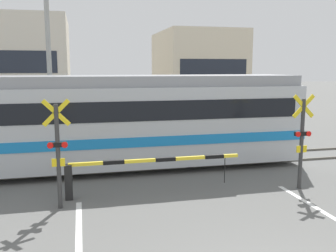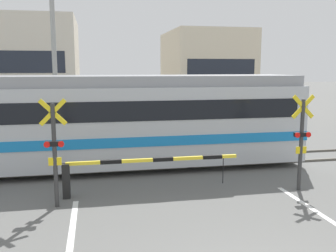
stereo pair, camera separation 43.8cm
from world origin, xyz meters
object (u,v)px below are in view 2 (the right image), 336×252
crossing_barrier_far (188,130)px  crossing_signal_right (301,139)px  pedestrian (143,120)px  crossing_signal_left (54,148)px  crossing_barrier_near (122,168)px

crossing_barrier_far → crossing_signal_right: (1.71, -6.32, 0.75)m
crossing_barrier_far → pedestrian: size_ratio=2.90×
crossing_barrier_far → crossing_signal_left: size_ratio=1.78×
crossing_signal_right → pedestrian: bearing=111.6°
crossing_barrier_far → crossing_signal_right: size_ratio=1.78×
crossing_barrier_far → crossing_signal_left: crossing_signal_left is taller
crossing_barrier_near → crossing_signal_right: 5.13m
crossing_signal_left → crossing_barrier_near: bearing=19.0°
crossing_signal_left → crossing_signal_right: (6.75, 0.00, 0.00)m
crossing_signal_left → crossing_signal_right: bearing=0.0°
crossing_barrier_near → pedestrian: pedestrian is taller
crossing_signal_right → pedestrian: 9.25m
crossing_signal_left → crossing_signal_right: size_ratio=1.00×
crossing_barrier_near → crossing_barrier_far: same height
crossing_barrier_far → crossing_signal_right: 6.59m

